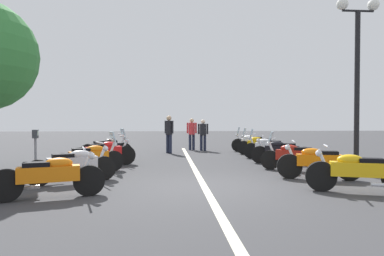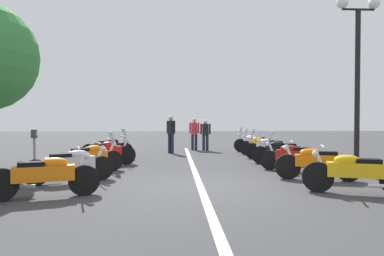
{
  "view_description": "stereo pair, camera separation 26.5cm",
  "coord_description": "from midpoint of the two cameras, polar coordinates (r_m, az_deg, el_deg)",
  "views": [
    {
      "loc": [
        -7.6,
        0.84,
        1.53
      ],
      "look_at": [
        3.92,
        0.0,
        1.27
      ],
      "focal_mm": 31.1,
      "sensor_mm": 36.0,
      "label": 1
    },
    {
      "loc": [
        -7.6,
        0.58,
        1.53
      ],
      "look_at": [
        3.92,
        0.0,
        1.27
      ],
      "focal_mm": 31.1,
      "sensor_mm": 36.0,
      "label": 2
    }
  ],
  "objects": [
    {
      "name": "street_lamp_twin_globe",
      "position": [
        10.51,
        25.86,
        11.21
      ],
      "size": [
        0.32,
        1.22,
        4.93
      ],
      "color": "black",
      "rests_on": "ground_plane"
    },
    {
      "name": "motorcycle_left_row_2",
      "position": [
        10.21,
        -17.82,
        -4.78
      ],
      "size": [
        1.1,
        1.91,
        1.2
      ],
      "rotation": [
        0.0,
        0.0,
        -1.1
      ],
      "color": "black",
      "rests_on": "ground_plane"
    },
    {
      "name": "bystander_0",
      "position": [
        17.14,
        -0.48,
        -0.62
      ],
      "size": [
        0.32,
        0.53,
        1.64
      ],
      "rotation": [
        0.0,
        0.0,
        0.1
      ],
      "color": "#1E2338",
      "rests_on": "ground_plane"
    },
    {
      "name": "lane_centre_stripe",
      "position": [
        10.65,
        -0.32,
        -6.95
      ],
      "size": [
        15.39,
        0.16,
        0.01
      ],
      "primitive_type": "cube",
      "color": "beige",
      "rests_on": "ground_plane"
    },
    {
      "name": "bystander_2",
      "position": [
        16.83,
        1.46,
        -0.8
      ],
      "size": [
        0.32,
        0.52,
        1.57
      ],
      "rotation": [
        0.0,
        0.0,
        2.98
      ],
      "color": "#1E2338",
      "rests_on": "ground_plane"
    },
    {
      "name": "motorcycle_right_row_5",
      "position": [
        15.05,
        10.95,
        -2.81
      ],
      "size": [
        0.97,
        1.94,
        1.2
      ],
      "rotation": [
        0.0,
        0.0,
        1.2
      ],
      "color": "black",
      "rests_on": "ground_plane"
    },
    {
      "name": "motorcycle_right_row_0",
      "position": [
        7.8,
        25.76,
        -6.73
      ],
      "size": [
        0.95,
        2.09,
        1.0
      ],
      "rotation": [
        0.0,
        0.0,
        1.24
      ],
      "color": "black",
      "rests_on": "ground_plane"
    },
    {
      "name": "traffic_cone_1",
      "position": [
        10.83,
        23.09,
        -5.38
      ],
      "size": [
        0.36,
        0.36,
        0.61
      ],
      "color": "orange",
      "rests_on": "ground_plane"
    },
    {
      "name": "motorcycle_right_row_6",
      "position": [
        16.38,
        9.75,
        -2.45
      ],
      "size": [
        0.93,
        1.95,
        1.21
      ],
      "rotation": [
        0.0,
        0.0,
        1.23
      ],
      "color": "black",
      "rests_on": "ground_plane"
    },
    {
      "name": "motorcycle_left_row_1",
      "position": [
        8.71,
        -20.52,
        -5.92
      ],
      "size": [
        1.15,
        1.97,
        0.99
      ],
      "rotation": [
        0.0,
        0.0,
        -1.09
      ],
      "color": "black",
      "rests_on": "ground_plane"
    },
    {
      "name": "motorcycle_left_row_0",
      "position": [
        7.16,
        -24.16,
        -7.49
      ],
      "size": [
        0.88,
        2.06,
        0.99
      ],
      "rotation": [
        0.0,
        0.0,
        -1.27
      ],
      "color": "black",
      "rests_on": "ground_plane"
    },
    {
      "name": "bystander_3",
      "position": [
        15.5,
        -4.46,
        -0.54
      ],
      "size": [
        0.39,
        0.41,
        1.76
      ],
      "rotation": [
        0.0,
        0.0,
        5.53
      ],
      "color": "#1E2338",
      "rests_on": "ground_plane"
    },
    {
      "name": "motorcycle_right_row_3",
      "position": [
        12.08,
        14.46,
        -3.87
      ],
      "size": [
        0.96,
        2.08,
        0.99
      ],
      "rotation": [
        0.0,
        0.0,
        1.24
      ],
      "color": "black",
      "rests_on": "ground_plane"
    },
    {
      "name": "motorcycle_right_row_4",
      "position": [
        13.51,
        12.39,
        -3.27
      ],
      "size": [
        0.97,
        1.94,
        1.2
      ],
      "rotation": [
        0.0,
        0.0,
        1.2
      ],
      "color": "black",
      "rests_on": "ground_plane"
    },
    {
      "name": "ground_plane",
      "position": [
        7.79,
        1.14,
        -10.04
      ],
      "size": [
        80.0,
        80.0,
        0.0
      ],
      "primitive_type": "plane",
      "color": "#38383A"
    },
    {
      "name": "motorcycle_right_row_2",
      "position": [
        10.55,
        16.46,
        -4.6
      ],
      "size": [
        1.12,
        1.94,
        1.19
      ],
      "rotation": [
        0.0,
        0.0,
        1.1
      ],
      "color": "black",
      "rests_on": "ground_plane"
    },
    {
      "name": "motorcycle_right_row_1",
      "position": [
        9.18,
        20.05,
        -5.48
      ],
      "size": [
        0.88,
        2.07,
        1.0
      ],
      "rotation": [
        0.0,
        0.0,
        1.3
      ],
      "color": "black",
      "rests_on": "ground_plane"
    },
    {
      "name": "motorcycle_left_row_4",
      "position": [
        13.13,
        -14.93,
        -3.37
      ],
      "size": [
        1.05,
        1.87,
        1.22
      ],
      "rotation": [
        0.0,
        0.0,
        -1.11
      ],
      "color": "black",
      "rests_on": "ground_plane"
    },
    {
      "name": "motorcycle_left_row_3",
      "position": [
        11.53,
        -15.49,
        -4.06
      ],
      "size": [
        1.11,
        2.05,
        1.01
      ],
      "rotation": [
        0.0,
        0.0,
        -1.13
      ],
      "color": "black",
      "rests_on": "ground_plane"
    },
    {
      "name": "parking_meter",
      "position": [
        9.63,
        -26.0,
        -2.61
      ],
      "size": [
        0.19,
        0.15,
        1.29
      ],
      "rotation": [
        0.0,
        0.0,
        -1.45
      ],
      "color": "slate",
      "rests_on": "ground_plane"
    }
  ]
}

